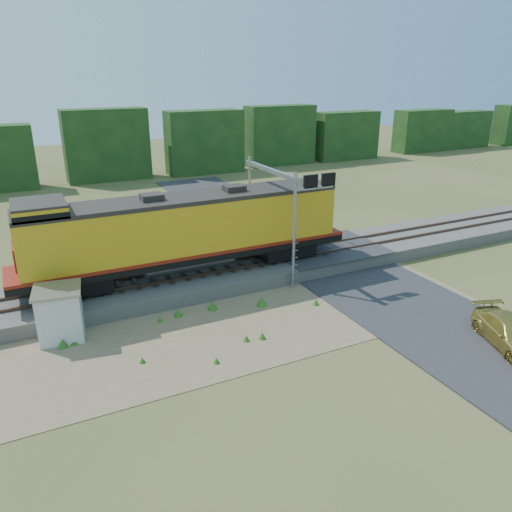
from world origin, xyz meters
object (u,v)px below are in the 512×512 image
shed (60,313)px  car (511,334)px  locomotive (183,231)px  signal_gantry (281,193)px

shed → car: shed is taller
locomotive → car: (10.85, -12.69, -2.70)m
shed → car: bearing=-20.2°
signal_gantry → shed: bearing=-169.8°
signal_gantry → car: (5.12, -12.04, -4.34)m
car → shed: bearing=171.0°
locomotive → shed: locomotive is taller
signal_gantry → car: signal_gantry is taller
locomotive → shed: size_ratio=7.64×
shed → locomotive: bearing=31.3°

